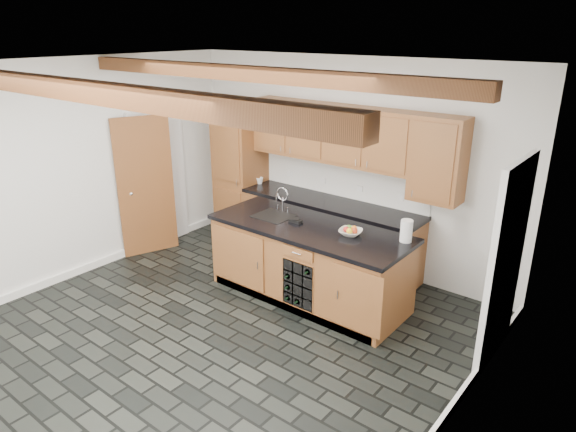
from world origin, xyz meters
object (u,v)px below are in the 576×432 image
(kitchen_scale, at_px, (296,221))
(fruit_bowl, at_px, (351,232))
(island, at_px, (308,263))
(paper_towel, at_px, (406,231))

(kitchen_scale, xyz_separation_m, fruit_bowl, (0.73, 0.07, 0.01))
(island, relative_size, fruit_bowl, 9.59)
(kitchen_scale, bearing_deg, paper_towel, 11.66)
(kitchen_scale, relative_size, paper_towel, 0.64)
(island, xyz_separation_m, fruit_bowl, (0.52, 0.09, 0.50))
(paper_towel, bearing_deg, fruit_bowl, -159.09)
(island, distance_m, kitchen_scale, 0.53)
(island, height_order, fruit_bowl, fruit_bowl)
(kitchen_scale, height_order, paper_towel, paper_towel)
(fruit_bowl, bearing_deg, island, -170.49)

